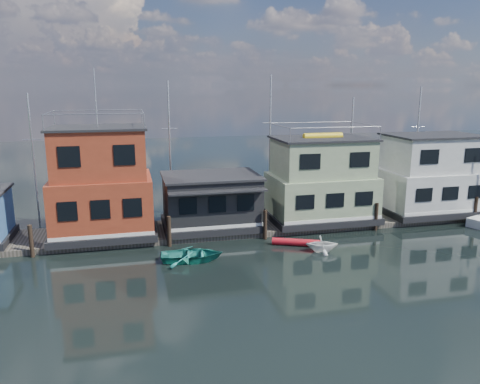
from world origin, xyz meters
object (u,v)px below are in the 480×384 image
object	(u,v)px
houseboat_red	(101,184)
houseboat_dark	(211,201)
houseboat_green	(321,181)
dinghy_white	(322,244)
houseboat_white	(430,176)
red_kayak	(296,242)
dinghy_teal	(192,255)

from	to	relation	value
houseboat_red	houseboat_dark	bearing A→B (deg)	-0.14
houseboat_dark	houseboat_green	bearing A→B (deg)	0.12
dinghy_white	houseboat_white	bearing A→B (deg)	-50.08
houseboat_red	houseboat_white	world-z (taller)	houseboat_red
red_kayak	houseboat_dark	bearing A→B (deg)	161.89
houseboat_red	dinghy_teal	size ratio (longest dim) A/B	2.97
houseboat_white	dinghy_teal	world-z (taller)	houseboat_white
houseboat_green	houseboat_white	bearing A→B (deg)	-0.00
red_kayak	dinghy_teal	size ratio (longest dim) A/B	0.86
houseboat_red	dinghy_teal	xyz separation A→B (m)	(5.66, -5.96, -3.69)
houseboat_red	red_kayak	xyz separation A→B (m)	(13.23, -4.76, -3.85)
houseboat_green	houseboat_white	size ratio (longest dim) A/B	1.00
houseboat_green	houseboat_dark	bearing A→B (deg)	-179.88
houseboat_green	red_kayak	size ratio (longest dim) A/B	2.45
dinghy_white	red_kayak	bearing A→B (deg)	52.57
houseboat_white	dinghy_teal	bearing A→B (deg)	-164.41
dinghy_teal	houseboat_red	bearing A→B (deg)	49.67
houseboat_red	dinghy_white	xyz separation A→B (m)	(14.50, -6.29, -3.53)
dinghy_teal	houseboat_white	bearing A→B (deg)	-68.27
houseboat_dark	houseboat_white	bearing A→B (deg)	0.06
houseboat_green	dinghy_teal	distance (m)	13.19
houseboat_red	houseboat_green	size ratio (longest dim) A/B	1.41
houseboat_dark	dinghy_white	xyz separation A→B (m)	(6.50, -6.27, -1.84)
houseboat_red	houseboat_white	size ratio (longest dim) A/B	1.41
houseboat_green	dinghy_teal	xyz separation A→B (m)	(-11.34, -5.96, -3.14)
red_kayak	dinghy_teal	bearing A→B (deg)	-146.97
houseboat_dark	dinghy_white	world-z (taller)	houseboat_dark
houseboat_red	dinghy_teal	world-z (taller)	houseboat_red
red_kayak	houseboat_green	bearing A→B (deg)	75.65
houseboat_green	red_kayak	world-z (taller)	houseboat_green
houseboat_dark	houseboat_red	bearing A→B (deg)	179.86
houseboat_red	houseboat_green	world-z (taller)	houseboat_red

